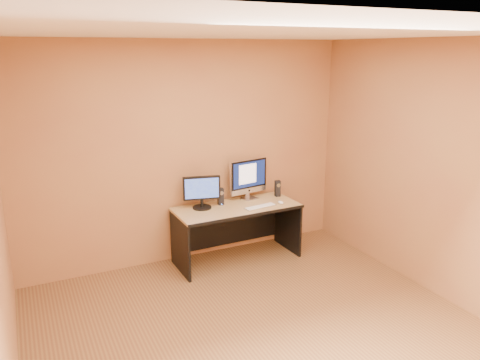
% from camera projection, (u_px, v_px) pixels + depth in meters
% --- Properties ---
extents(floor, '(4.00, 4.00, 0.00)m').
position_uv_depth(floor, '(269.00, 341.00, 4.12)').
color(floor, brown).
rests_on(floor, ground).
extents(walls, '(4.00, 4.00, 2.60)m').
position_uv_depth(walls, '(272.00, 201.00, 3.77)').
color(walls, '#9A6C3E').
rests_on(walls, ground).
extents(ceiling, '(4.00, 4.00, 0.00)m').
position_uv_depth(ceiling, '(275.00, 33.00, 3.42)').
color(ceiling, white).
rests_on(ceiling, walls).
extents(desk, '(1.49, 0.67, 0.68)m').
position_uv_depth(desk, '(237.00, 233.00, 5.64)').
color(desk, tan).
rests_on(desk, ground).
extents(imac, '(0.55, 0.27, 0.51)m').
position_uv_depth(imac, '(250.00, 179.00, 5.77)').
color(imac, silver).
rests_on(imac, desk).
extents(second_monitor, '(0.48, 0.32, 0.39)m').
position_uv_depth(second_monitor, '(202.00, 192.00, 5.44)').
color(second_monitor, black).
rests_on(second_monitor, desk).
extents(speaker_left, '(0.07, 0.07, 0.20)m').
position_uv_depth(speaker_left, '(221.00, 196.00, 5.59)').
color(speaker_left, black).
rests_on(speaker_left, desk).
extents(speaker_right, '(0.07, 0.08, 0.20)m').
position_uv_depth(speaker_right, '(278.00, 188.00, 5.91)').
color(speaker_right, black).
rests_on(speaker_right, desk).
extents(keyboard, '(0.41, 0.15, 0.02)m').
position_uv_depth(keyboard, '(260.00, 207.00, 5.52)').
color(keyboard, silver).
rests_on(keyboard, desk).
extents(mouse, '(0.05, 0.09, 0.03)m').
position_uv_depth(mouse, '(281.00, 202.00, 5.65)').
color(mouse, white).
rests_on(mouse, desk).
extents(cable_a, '(0.08, 0.19, 0.01)m').
position_uv_depth(cable_a, '(253.00, 196.00, 5.91)').
color(cable_a, black).
rests_on(cable_a, desk).
extents(cable_b, '(0.09, 0.15, 0.01)m').
position_uv_depth(cable_b, '(241.00, 197.00, 5.87)').
color(cable_b, black).
rests_on(cable_b, desk).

